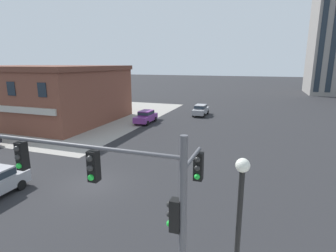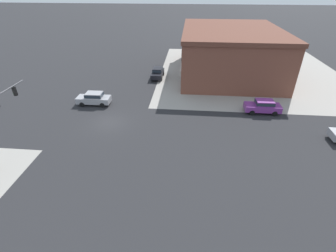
% 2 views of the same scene
% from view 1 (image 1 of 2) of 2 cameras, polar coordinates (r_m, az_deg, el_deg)
% --- Properties ---
extents(ground_plane, '(320.00, 320.00, 0.00)m').
position_cam_1_polar(ground_plane, '(19.04, -15.98, -11.88)').
color(ground_plane, '#262628').
extents(sidewalk_far_corner, '(32.00, 32.00, 0.02)m').
position_cam_1_polar(sidewalk_far_corner, '(46.17, -22.14, 2.38)').
color(sidewalk_far_corner, gray).
rests_on(sidewalk_far_corner, ground).
extents(traffic_signal_main, '(6.99, 2.09, 6.22)m').
position_cam_1_polar(traffic_signal_main, '(7.93, -6.26, -16.03)').
color(traffic_signal_main, '#4C4C51').
rests_on(traffic_signal_main, ground).
extents(street_lamp_corner_near, '(0.36, 0.36, 5.64)m').
position_cam_1_polar(street_lamp_corner_near, '(7.83, 14.65, -21.43)').
color(street_lamp_corner_near, black).
rests_on(street_lamp_corner_near, ground).
extents(car_main_northbound_far, '(1.93, 4.42, 1.68)m').
position_cam_1_polar(car_main_northbound_far, '(41.74, 6.95, 3.49)').
color(car_main_northbound_far, '#99999E').
rests_on(car_main_northbound_far, ground).
extents(car_main_southbound_near, '(1.91, 4.41, 1.68)m').
position_cam_1_polar(car_main_southbound_near, '(36.29, -4.73, 2.07)').
color(car_main_southbound_near, '#7A3389').
rests_on(car_main_southbound_near, ground).
extents(storefront_block_near_corner, '(21.53, 16.26, 7.55)m').
position_cam_1_polar(storefront_block_near_corner, '(42.42, -25.76, 6.35)').
color(storefront_block_near_corner, brown).
rests_on(storefront_block_near_corner, ground).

